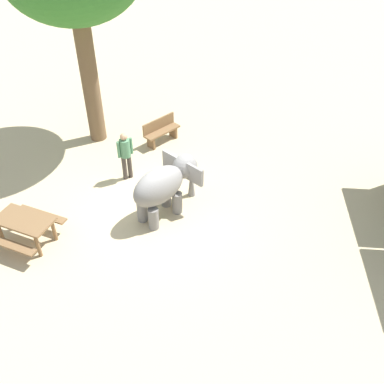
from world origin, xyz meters
TOP-DOWN VIEW (x-y plane):
  - ground_plane at (0.00, 0.00)m, footprint 60.00×60.00m
  - elephant at (0.13, 0.36)m, footprint 2.15×2.04m
  - person_handler at (-1.39, -1.07)m, footprint 0.34×0.43m
  - wooden_bench at (-3.62, -0.34)m, footprint 1.33×1.20m
  - picnic_table_near at (1.64, -3.09)m, footprint 1.87×1.88m

SIDE VIEW (x-z plane):
  - ground_plane at x=0.00m, z-range 0.00..0.00m
  - wooden_bench at x=-3.62m, z-range 0.03..0.91m
  - picnic_table_near at x=1.64m, z-range 0.20..0.98m
  - person_handler at x=-1.39m, z-range 0.14..1.76m
  - elephant at x=0.13m, z-range 0.22..1.79m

